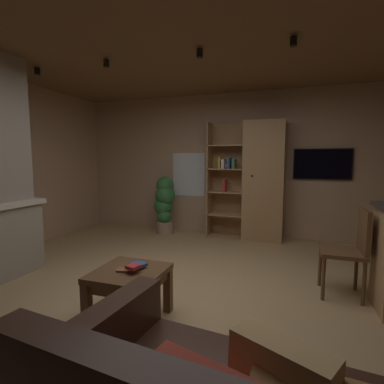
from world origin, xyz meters
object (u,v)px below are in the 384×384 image
table_book_1 (138,264)px  potted_floor_plant (164,203)px  coffee_table (130,281)px  table_book_2 (133,267)px  bookshelf_cabinet (258,181)px  dining_chair (351,246)px  table_book_0 (124,270)px  wall_mounted_tv (322,164)px

table_book_1 → potted_floor_plant: size_ratio=0.12×
coffee_table → table_book_2: (0.07, -0.04, 0.15)m
coffee_table → table_book_1: bearing=60.6°
bookshelf_cabinet → coffee_table: bookshelf_cabinet is taller
dining_chair → table_book_0: bearing=-148.8°
dining_chair → coffee_table: bearing=-148.9°
potted_floor_plant → bookshelf_cabinet: bearing=5.3°
table_book_2 → potted_floor_plant: bearing=109.4°
table_book_1 → potted_floor_plant: bearing=109.8°
bookshelf_cabinet → table_book_2: bookshelf_cabinet is taller
table_book_0 → table_book_1: 0.13m
coffee_table → dining_chair: dining_chair is taller
coffee_table → wall_mounted_tv: wall_mounted_tv is taller
table_book_2 → dining_chair: bearing=32.9°
wall_mounted_tv → table_book_1: bearing=-118.5°
table_book_1 → wall_mounted_tv: (1.74, 3.20, 0.85)m
table_book_2 → wall_mounted_tv: (1.72, 3.32, 0.82)m
table_book_0 → table_book_1: size_ratio=0.87×
bookshelf_cabinet → table_book_2: (-0.68, -3.11, -0.52)m
dining_chair → wall_mounted_tv: bearing=93.2°
bookshelf_cabinet → coffee_table: 3.23m
table_book_2 → table_book_0: bearing=172.0°
bookshelf_cabinet → coffee_table: (-0.75, -3.07, -0.67)m
coffee_table → potted_floor_plant: size_ratio=0.54×
table_book_1 → table_book_2: (0.02, -0.12, 0.03)m
coffee_table → wall_mounted_tv: 3.86m
potted_floor_plant → table_book_0: bearing=-72.3°
table_book_1 → potted_floor_plant: (-1.02, 2.83, 0.11)m
wall_mounted_tv → dining_chair: bearing=-86.8°
table_book_0 → table_book_2: (0.10, -0.01, 0.05)m
table_book_0 → potted_floor_plant: 3.09m
coffee_table → wall_mounted_tv: bearing=61.5°
bookshelf_cabinet → table_book_0: size_ratio=17.51×
table_book_1 → wall_mounted_tv: size_ratio=0.15×
table_book_0 → table_book_2: size_ratio=1.12×
table_book_1 → wall_mounted_tv: bearing=61.5°
table_book_2 → potted_floor_plant: potted_floor_plant is taller
table_book_0 → wall_mounted_tv: (1.81, 3.31, 0.87)m
table_book_1 → table_book_2: size_ratio=1.29×
coffee_table → dining_chair: (1.90, 1.14, 0.16)m
bookshelf_cabinet → table_book_2: bearing=-102.4°
bookshelf_cabinet → table_book_2: 3.23m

